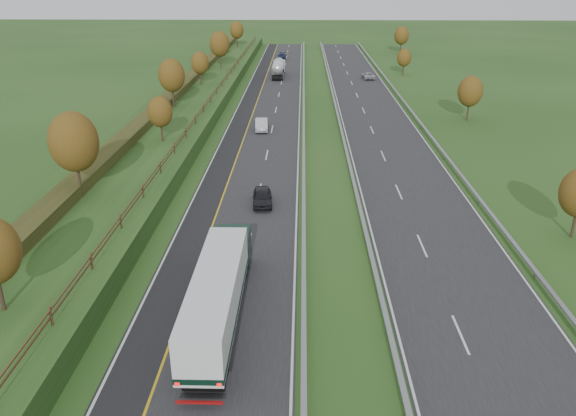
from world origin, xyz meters
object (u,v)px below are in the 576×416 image
object	(u,v)px
car_oncoming	(368,76)
box_lorry	(219,290)
road_tanker	(278,68)
car_dark_near	(262,197)
car_silver_mid	(262,124)
car_small_far	(282,56)

from	to	relation	value
car_oncoming	box_lorry	bearing A→B (deg)	71.91
road_tanker	car_dark_near	size ratio (longest dim) A/B	2.53
road_tanker	car_silver_mid	distance (m)	43.68
car_silver_mid	car_small_far	distance (m)	69.12
car_dark_near	car_oncoming	distance (m)	70.53
road_tanker	car_oncoming	world-z (taller)	road_tanker
road_tanker	car_oncoming	xyz separation A→B (m)	(18.60, -2.44, -1.16)
box_lorry	car_silver_mid	world-z (taller)	box_lorry
box_lorry	car_small_far	world-z (taller)	box_lorry
car_dark_near	car_silver_mid	size ratio (longest dim) A/B	0.91
road_tanker	car_oncoming	size ratio (longest dim) A/B	2.35
road_tanker	car_small_far	world-z (taller)	road_tanker
car_small_far	car_oncoming	world-z (taller)	car_small_far
road_tanker	car_small_far	xyz separation A→B (m)	(-0.24, 25.45, -1.11)
road_tanker	car_oncoming	bearing A→B (deg)	-7.47
car_silver_mid	car_dark_near	bearing A→B (deg)	-90.04
box_lorry	car_small_far	size ratio (longest dim) A/B	3.30
box_lorry	car_small_far	distance (m)	115.71
car_dark_near	box_lorry	bearing A→B (deg)	-98.19
car_dark_near	car_small_far	world-z (taller)	car_dark_near
road_tanker	car_oncoming	distance (m)	18.79
box_lorry	road_tanker	world-z (taller)	box_lorry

